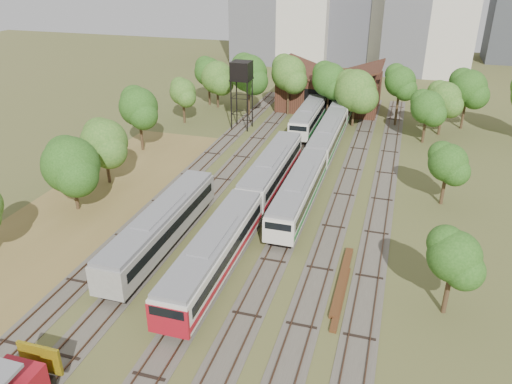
% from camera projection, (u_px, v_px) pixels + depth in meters
% --- Properties ---
extents(ground, '(240.00, 240.00, 0.00)m').
position_uv_depth(ground, '(204.00, 339.00, 33.60)').
color(ground, '#475123').
rests_on(ground, ground).
extents(dry_grass_patch, '(14.00, 60.00, 0.04)m').
position_uv_depth(dry_grass_patch, '(53.00, 240.00, 45.17)').
color(dry_grass_patch, brown).
rests_on(dry_grass_patch, ground).
extents(tracks, '(24.60, 80.00, 0.19)m').
position_uv_depth(tracks, '(284.00, 187.00, 55.33)').
color(tracks, '#4C473D').
rests_on(tracks, ground).
extents(railcar_red_set, '(2.97, 34.57, 3.67)m').
position_uv_depth(railcar_red_set, '(248.00, 206.00, 47.13)').
color(railcar_red_set, black).
rests_on(railcar_red_set, ground).
extents(railcar_green_set, '(2.80, 52.08, 3.46)m').
position_uv_depth(railcar_green_set, '(328.00, 137.00, 65.03)').
color(railcar_green_set, black).
rests_on(railcar_green_set, ground).
extents(railcar_rear, '(2.84, 16.08, 3.51)m').
position_uv_depth(railcar_rear, '(310.00, 116.00, 73.02)').
color(railcar_rear, black).
rests_on(railcar_rear, ground).
extents(old_grey_coach, '(2.90, 18.00, 3.58)m').
position_uv_depth(old_grey_coach, '(161.00, 226.00, 43.49)').
color(old_grey_coach, black).
rests_on(old_grey_coach, ground).
extents(water_tower, '(2.82, 2.82, 9.79)m').
position_uv_depth(water_tower, '(241.00, 72.00, 70.39)').
color(water_tower, black).
rests_on(water_tower, ground).
extents(rail_pile_near, '(0.63, 9.40, 0.31)m').
position_uv_depth(rail_pile_near, '(342.00, 280.00, 39.40)').
color(rail_pile_near, '#583319').
rests_on(rail_pile_near, ground).
extents(rail_pile_far, '(0.49, 7.84, 0.25)m').
position_uv_depth(rail_pile_far, '(341.00, 297.00, 37.47)').
color(rail_pile_far, '#583319').
rests_on(rail_pile_far, ground).
extents(maintenance_shed, '(16.45, 11.55, 7.58)m').
position_uv_depth(maintenance_shed, '(330.00, 90.00, 82.63)').
color(maintenance_shed, '#351E13').
rests_on(maintenance_shed, ground).
extents(tree_band_left, '(7.69, 65.77, 8.31)m').
position_uv_depth(tree_band_left, '(115.00, 132.00, 56.80)').
color(tree_band_left, '#382616').
rests_on(tree_band_left, ground).
extents(tree_band_far, '(51.83, 9.86, 9.59)m').
position_uv_depth(tree_band_far, '(355.00, 84.00, 73.60)').
color(tree_band_far, '#382616').
rests_on(tree_band_far, ground).
extents(tree_band_right, '(5.99, 41.05, 7.16)m').
position_uv_depth(tree_band_right, '(438.00, 148.00, 53.10)').
color(tree_band_right, '#382616').
rests_on(tree_band_right, ground).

